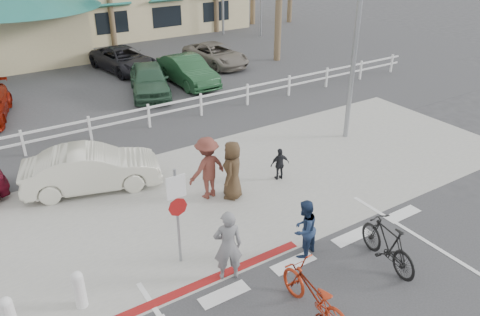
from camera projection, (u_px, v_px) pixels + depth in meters
ground at (309, 277)px, 11.10m from camera, size 140.00×140.00×0.00m
sidewalk_plaza at (215, 194)px, 14.47m from camera, size 22.00×7.00×0.01m
cross_street at (161, 147)px, 17.47m from camera, size 40.00×5.00×0.01m
parking_lot at (86, 82)px, 24.59m from camera, size 50.00×16.00×0.01m
curb_red at (173, 296)px, 10.55m from camera, size 7.00×0.25×0.02m
rail_fence at (151, 115)px, 18.99m from camera, size 29.40×0.16×1.00m
sign_post at (177, 212)px, 10.99m from camera, size 0.50×0.10×2.90m
bollard_0 at (79, 289)px, 10.07m from camera, size 0.26×0.26×0.95m
bollard_1 at (9, 316)px, 9.40m from camera, size 0.26×0.26×0.95m
streetlight_0 at (358, 19)px, 16.32m from camera, size 0.60×2.00×9.00m
bike_red at (314, 295)px, 9.80m from camera, size 0.74×2.11×1.11m
rider_red at (228, 246)px, 10.71m from camera, size 0.79×0.66×1.84m
bike_black at (388, 244)px, 11.30m from camera, size 0.88×2.03×1.18m
rider_black at (304, 229)px, 11.52m from camera, size 0.91×0.80×1.56m
pedestrian_a at (207, 168)px, 13.93m from camera, size 1.37×0.92×1.97m
pedestrian_child at (280, 164)px, 15.09m from camera, size 0.68×0.39×1.10m
pedestrian_b at (233, 170)px, 13.94m from camera, size 1.05×1.05×1.84m
car_white_sedan at (92, 169)px, 14.52m from camera, size 4.40×2.52×1.37m
lot_car_2 at (149, 80)px, 22.45m from camera, size 3.01×4.68×1.48m
lot_car_3 at (188, 71)px, 23.85m from camera, size 1.57×4.39×1.44m
lot_car_5 at (124, 60)px, 26.01m from camera, size 2.94×5.04×1.32m
lot_car_6 at (216, 55)px, 27.09m from camera, size 2.54×4.69×1.25m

